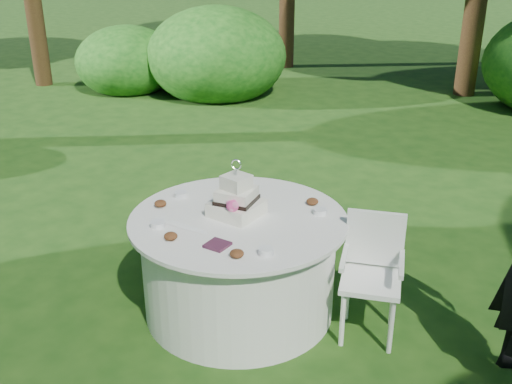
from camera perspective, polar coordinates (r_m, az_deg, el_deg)
ground at (r=4.64m, az=-1.59°, el=-11.02°), size 80.00×80.00×0.00m
napkins at (r=3.87m, az=-3.70°, el=-5.05°), size 0.14×0.14×0.02m
feather_plume at (r=4.16m, az=-7.19°, el=-3.16°), size 0.48×0.07×0.01m
table at (r=4.43m, az=-1.65°, el=-6.86°), size 1.56×1.56×0.77m
cake at (r=4.24m, az=-1.87°, el=-0.81°), size 0.33×0.34×0.43m
chair at (r=4.23m, az=11.02°, el=-6.96°), size 0.51×0.51×0.88m
votives at (r=4.30m, az=-2.23°, el=-1.84°), size 1.14×1.02×0.04m
petal_cups at (r=4.14m, az=-3.35°, el=-2.86°), size 1.02×1.09×0.05m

